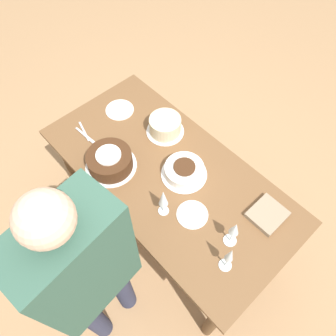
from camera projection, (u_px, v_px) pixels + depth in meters
The scene contains 13 objects.
ground_plane at pixel (168, 224), 2.48m from camera, with size 12.00×12.00×0.00m, color #A87F56.
dining_table at pixel (168, 183), 1.96m from camera, with size 1.54×0.76×0.73m.
cake_center_white at pixel (184, 171), 1.83m from camera, with size 0.26×0.26×0.08m.
cake_front_chocolate at pixel (110, 161), 1.84m from camera, with size 0.30×0.30×0.12m.
cake_back_decorated at pixel (165, 126), 1.98m from camera, with size 0.23×0.23×0.11m.
wine_glass_near at pixel (163, 199), 1.61m from camera, with size 0.06×0.06×0.21m.
wine_glass_far at pixel (230, 256), 1.45m from camera, with size 0.06×0.06×0.22m.
wine_glass_extra at pixel (234, 230), 1.53m from camera, with size 0.07×0.07×0.20m.
dessert_plate_left at pixel (120, 110), 2.12m from camera, with size 0.18×0.18×0.01m.
dessert_plate_right at pixel (192, 215), 1.72m from camera, with size 0.17×0.17×0.01m.
fork_pile at pixel (85, 134), 2.01m from camera, with size 0.20×0.05×0.01m.
napkin_stack at pixel (267, 214), 1.70m from camera, with size 0.16×0.18×0.03m.
person_cutting at pixel (86, 273), 1.34m from camera, with size 0.27×0.42×1.57m.
Camera 1 is at (0.73, -0.67, 2.31)m, focal length 35.00 mm.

